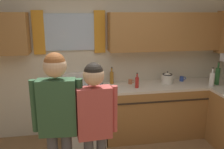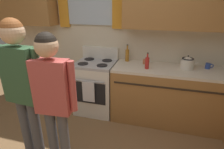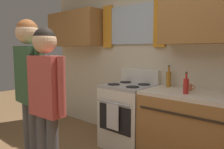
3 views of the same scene
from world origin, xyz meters
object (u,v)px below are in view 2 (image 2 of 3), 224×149
at_px(stove_oven, 96,86).
at_px(adult_in_plaid, 53,92).
at_px(bottle_sauce_red, 147,63).
at_px(mug_cobalt_blue, 208,66).
at_px(stovetop_kettle, 187,62).
at_px(adult_left, 22,81).
at_px(cup_terracotta, 145,62).
at_px(bottle_oil_amber, 127,55).

bearing_deg(stove_oven, adult_in_plaid, -87.91).
bearing_deg(bottle_sauce_red, mug_cobalt_blue, 15.06).
xyz_separation_m(bottle_sauce_red, stovetop_kettle, (0.58, 0.16, 0.00)).
relative_size(stove_oven, bottle_sauce_red, 4.48).
xyz_separation_m(bottle_sauce_red, mug_cobalt_blue, (0.89, 0.24, -0.05)).
bearing_deg(bottle_sauce_red, adult_in_plaid, -122.96).
height_order(stovetop_kettle, adult_left, adult_left).
bearing_deg(cup_terracotta, stovetop_kettle, -5.97).
height_order(bottle_sauce_red, bottle_oil_amber, bottle_oil_amber).
bearing_deg(adult_in_plaid, adult_left, 175.01).
relative_size(cup_terracotta, stovetop_kettle, 0.40).
bearing_deg(adult_left, stovetop_kettle, 37.96).
relative_size(mug_cobalt_blue, adult_in_plaid, 0.07).
relative_size(bottle_oil_amber, cup_terracotta, 2.63).
height_order(bottle_oil_amber, mug_cobalt_blue, bottle_oil_amber).
bearing_deg(stove_oven, adult_left, -103.91).
xyz_separation_m(stove_oven, mug_cobalt_blue, (1.74, 0.14, 0.48)).
xyz_separation_m(mug_cobalt_blue, stovetop_kettle, (-0.31, -0.08, 0.05)).
relative_size(mug_cobalt_blue, stovetop_kettle, 0.42).
bearing_deg(stovetop_kettle, bottle_sauce_red, -164.50).
height_order(stovetop_kettle, adult_in_plaid, adult_in_plaid).
distance_m(stove_oven, mug_cobalt_blue, 1.81).
relative_size(stove_oven, adult_in_plaid, 0.69).
height_order(stove_oven, stovetop_kettle, stovetop_kettle).
bearing_deg(mug_cobalt_blue, adult_left, -144.94).
xyz_separation_m(stove_oven, cup_terracotta, (0.81, 0.13, 0.47)).
bearing_deg(mug_cobalt_blue, stovetop_kettle, -165.76).
distance_m(bottle_sauce_red, stovetop_kettle, 0.60).
distance_m(stove_oven, bottle_sauce_red, 1.01).
bearing_deg(adult_left, mug_cobalt_blue, 35.06).
distance_m(mug_cobalt_blue, cup_terracotta, 0.93).
distance_m(mug_cobalt_blue, adult_in_plaid, 2.25).
relative_size(mug_cobalt_blue, adult_left, 0.07).
bearing_deg(stove_oven, bottle_oil_amber, 22.43).
relative_size(bottle_oil_amber, adult_left, 0.17).
bearing_deg(adult_in_plaid, bottle_oil_amber, 73.81).
relative_size(cup_terracotta, adult_in_plaid, 0.07).
height_order(bottle_sauce_red, adult_in_plaid, adult_in_plaid).
xyz_separation_m(bottle_sauce_red, adult_left, (-1.18, -1.21, 0.07)).
distance_m(bottle_sauce_red, adult_left, 1.69).
xyz_separation_m(mug_cobalt_blue, adult_left, (-2.07, -1.45, 0.12)).
bearing_deg(bottle_oil_amber, cup_terracotta, -13.06).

